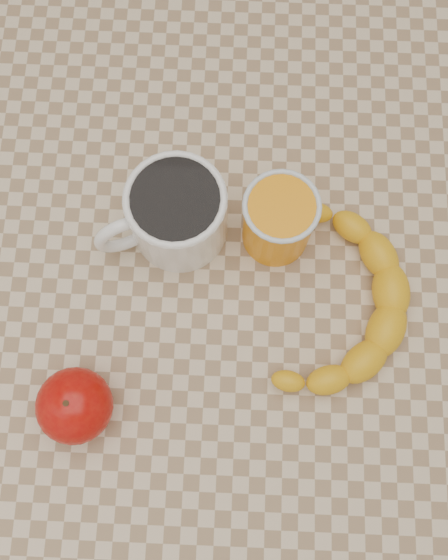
{
  "coord_description": "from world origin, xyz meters",
  "views": [
    {
      "loc": [
        0.01,
        -0.17,
        1.4
      ],
      "look_at": [
        0.0,
        0.0,
        0.77
      ],
      "focal_mm": 40.0,
      "sensor_mm": 36.0,
      "label": 1
    }
  ],
  "objects_px": {
    "table": "(224,302)",
    "coffee_mug": "(175,213)",
    "orange_juice_glass": "(278,221)",
    "apple": "(75,406)",
    "banana": "(338,305)"
  },
  "relations": [
    {
      "from": "table",
      "to": "banana",
      "type": "xyz_separation_m",
      "value": [
        0.12,
        -0.02,
        0.11
      ]
    },
    {
      "from": "table",
      "to": "apple",
      "type": "relative_size",
      "value": 10.52
    },
    {
      "from": "coffee_mug",
      "to": "apple",
      "type": "xyz_separation_m",
      "value": [
        -0.09,
        -0.2,
        -0.01
      ]
    },
    {
      "from": "coffee_mug",
      "to": "orange_juice_glass",
      "type": "height_order",
      "value": "orange_juice_glass"
    },
    {
      "from": "table",
      "to": "coffee_mug",
      "type": "bearing_deg",
      "value": 130.72
    },
    {
      "from": "orange_juice_glass",
      "to": "banana",
      "type": "relative_size",
      "value": 0.31
    },
    {
      "from": "table",
      "to": "orange_juice_glass",
      "type": "height_order",
      "value": "orange_juice_glass"
    },
    {
      "from": "apple",
      "to": "banana",
      "type": "distance_m",
      "value": 0.28
    },
    {
      "from": "apple",
      "to": "banana",
      "type": "relative_size",
      "value": 0.26
    },
    {
      "from": "coffee_mug",
      "to": "apple",
      "type": "relative_size",
      "value": 2.03
    },
    {
      "from": "apple",
      "to": "coffee_mug",
      "type": "bearing_deg",
      "value": 66.26
    },
    {
      "from": "apple",
      "to": "orange_juice_glass",
      "type": "bearing_deg",
      "value": 45.03
    },
    {
      "from": "table",
      "to": "coffee_mug",
      "type": "height_order",
      "value": "coffee_mug"
    },
    {
      "from": "table",
      "to": "banana",
      "type": "bearing_deg",
      "value": -10.6
    },
    {
      "from": "apple",
      "to": "banana",
      "type": "bearing_deg",
      "value": 23.59
    }
  ]
}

